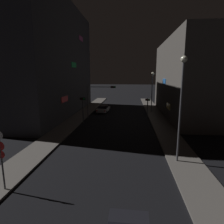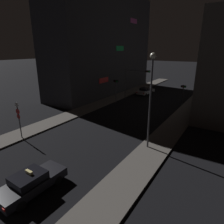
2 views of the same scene
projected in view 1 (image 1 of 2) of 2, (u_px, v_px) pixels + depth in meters
sidewalk_left at (73, 122)px, 29.20m from camera, size 2.82×60.38×0.15m
sidewalk_right at (161, 124)px, 27.95m from camera, size 2.82×60.38×0.15m
building_facade_left at (54, 61)px, 33.81m from camera, size 7.29×27.79×19.35m
building_facade_right at (183, 78)px, 33.28m from camera, size 6.38×23.73×13.14m
far_car at (103, 109)px, 36.68m from camera, size 2.18×4.59×1.42m
traffic_light_overhead at (98, 95)px, 31.09m from camera, size 4.74×0.42×5.49m
traffic_light_left_kerb at (83, 105)px, 28.28m from camera, size 0.80×0.42×3.95m
traffic_light_right_kerb at (148, 104)px, 31.87m from camera, size 0.80×0.41×3.31m
sign_pole_left at (1, 155)px, 11.40m from camera, size 0.57×0.10×3.76m
street_lamp_near_block at (182, 94)px, 14.69m from camera, size 0.50×0.50×8.41m
street_lamp_far_block at (152, 84)px, 35.36m from camera, size 0.54×0.54×7.52m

